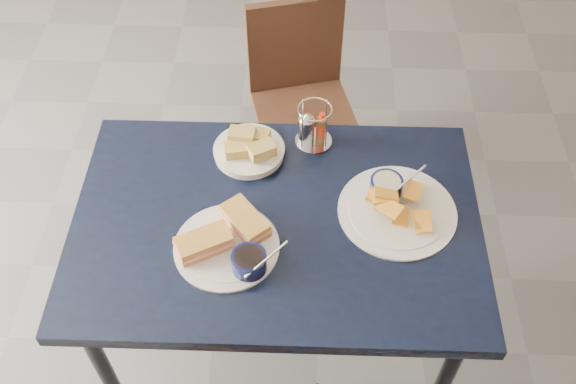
{
  "coord_description": "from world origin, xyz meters",
  "views": [
    {
      "loc": [
        -0.07,
        -1.03,
        2.13
      ],
      "look_at": [
        -0.11,
        0.05,
        0.82
      ],
      "focal_mm": 40.0,
      "sensor_mm": 36.0,
      "label": 1
    }
  ],
  "objects_px": {
    "chair_far": "(304,87)",
    "plantain_plate": "(394,204)",
    "condiment_caddy": "(312,128)",
    "sandwich_plate": "(230,242)",
    "bread_basket": "(249,148)",
    "dining_table": "(277,236)"
  },
  "relations": [
    {
      "from": "dining_table",
      "to": "chair_far",
      "type": "bearing_deg",
      "value": 85.8
    },
    {
      "from": "chair_far",
      "to": "plantain_plate",
      "type": "bearing_deg",
      "value": -72.99
    },
    {
      "from": "plantain_plate",
      "to": "bread_basket",
      "type": "distance_m",
      "value": 0.45
    },
    {
      "from": "sandwich_plate",
      "to": "condiment_caddy",
      "type": "height_order",
      "value": "condiment_caddy"
    },
    {
      "from": "chair_far",
      "to": "condiment_caddy",
      "type": "relative_size",
      "value": 5.79
    },
    {
      "from": "sandwich_plate",
      "to": "bread_basket",
      "type": "height_order",
      "value": "sandwich_plate"
    },
    {
      "from": "dining_table",
      "to": "sandwich_plate",
      "type": "bearing_deg",
      "value": -140.13
    },
    {
      "from": "chair_far",
      "to": "sandwich_plate",
      "type": "distance_m",
      "value": 1.04
    },
    {
      "from": "dining_table",
      "to": "bread_basket",
      "type": "distance_m",
      "value": 0.27
    },
    {
      "from": "plantain_plate",
      "to": "condiment_caddy",
      "type": "distance_m",
      "value": 0.34
    },
    {
      "from": "sandwich_plate",
      "to": "chair_far",
      "type": "bearing_deg",
      "value": 79.59
    },
    {
      "from": "bread_basket",
      "to": "condiment_caddy",
      "type": "relative_size",
      "value": 1.5
    },
    {
      "from": "dining_table",
      "to": "sandwich_plate",
      "type": "height_order",
      "value": "sandwich_plate"
    },
    {
      "from": "bread_basket",
      "to": "condiment_caddy",
      "type": "height_order",
      "value": "condiment_caddy"
    },
    {
      "from": "chair_far",
      "to": "plantain_plate",
      "type": "distance_m",
      "value": 0.92
    },
    {
      "from": "dining_table",
      "to": "chair_far",
      "type": "xyz_separation_m",
      "value": [
        0.06,
        0.88,
        -0.23
      ]
    },
    {
      "from": "chair_far",
      "to": "sandwich_plate",
      "type": "height_order",
      "value": "sandwich_plate"
    },
    {
      "from": "chair_far",
      "to": "condiment_caddy",
      "type": "distance_m",
      "value": 0.68
    },
    {
      "from": "chair_far",
      "to": "sandwich_plate",
      "type": "xyz_separation_m",
      "value": [
        -0.18,
        -0.98,
        0.32
      ]
    },
    {
      "from": "sandwich_plate",
      "to": "bread_basket",
      "type": "distance_m",
      "value": 0.34
    },
    {
      "from": "bread_basket",
      "to": "condiment_caddy",
      "type": "bearing_deg",
      "value": 17.89
    },
    {
      "from": "condiment_caddy",
      "to": "plantain_plate",
      "type": "bearing_deg",
      "value": -47.29
    }
  ]
}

